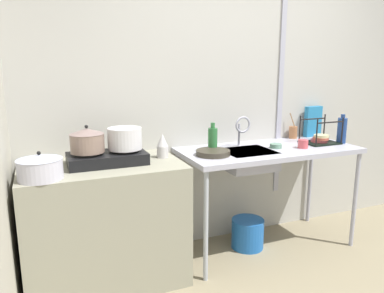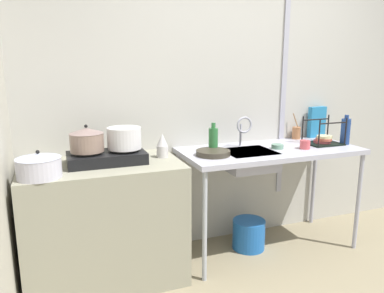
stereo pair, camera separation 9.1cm
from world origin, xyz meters
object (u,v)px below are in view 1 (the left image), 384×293
object	(u,v)px
bottle_by_rack	(342,130)
utensil_jar	(293,132)
bucket_on_floor	(248,233)
percolator	(162,146)
stove	(107,158)
frying_pan	(213,153)
bottle_by_sink	(213,139)
small_bowl_on_drainboard	(276,146)
sink_basin	(247,160)
pot_on_left_burner	(87,140)
cup_by_rack	(303,144)
pot_on_right_burner	(125,138)
faucet	(242,126)
cereal_box	(313,121)
pot_beside_stove	(40,167)
dish_rack	(320,139)

from	to	relation	value
bottle_by_rack	utensil_jar	distance (m)	0.44
bucket_on_floor	percolator	bearing A→B (deg)	-179.54
stove	bucket_on_floor	xyz separation A→B (m)	(1.20, 0.04, -0.82)
frying_pan	bottle_by_sink	xyz separation A→B (m)	(0.05, 0.11, 0.08)
small_bowl_on_drainboard	sink_basin	bearing A→B (deg)	-178.97
pot_on_left_burner	bottle_by_sink	xyz separation A→B (m)	(0.99, 0.06, -0.08)
sink_basin	cup_by_rack	xyz separation A→B (m)	(0.49, -0.09, 0.11)
sink_basin	small_bowl_on_drainboard	distance (m)	0.29
sink_basin	utensil_jar	world-z (taller)	utensil_jar
frying_pan	bottle_by_sink	bearing A→B (deg)	66.13
sink_basin	utensil_jar	xyz separation A→B (m)	(0.68, 0.30, 0.13)
small_bowl_on_drainboard	bottle_by_sink	xyz separation A→B (m)	(-0.56, 0.08, 0.08)
pot_on_right_burner	small_bowl_on_drainboard	size ratio (longest dim) A/B	2.40
bottle_by_sink	bucket_on_floor	size ratio (longest dim) A/B	0.84
sink_basin	small_bowl_on_drainboard	bearing A→B (deg)	1.03
stove	small_bowl_on_drainboard	world-z (taller)	stove
stove	frying_pan	bearing A→B (deg)	-3.65
faucet	bucket_on_floor	xyz separation A→B (m)	(0.03, -0.10, -0.95)
utensil_jar	cereal_box	bearing A→B (deg)	3.07
pot_beside_stove	percolator	world-z (taller)	percolator
cereal_box	pot_beside_stove	bearing A→B (deg)	-174.59
frying_pan	bottle_by_rack	distance (m)	1.27
faucet	utensil_jar	distance (m)	0.67
dish_rack	utensil_jar	xyz separation A→B (m)	(-0.08, 0.28, 0.02)
stove	frying_pan	size ratio (longest dim) A/B	2.04
sink_basin	stove	bearing A→B (deg)	178.75
pot_on_right_burner	dish_rack	xyz separation A→B (m)	(1.77, -0.01, -0.14)
stove	percolator	distance (m)	0.43
sink_basin	bucket_on_floor	size ratio (longest dim) A/B	1.45
pot_beside_stove	bottle_by_sink	distance (m)	1.33
pot_on_right_burner	pot_beside_stove	bearing A→B (deg)	-160.18
pot_beside_stove	frying_pan	size ratio (longest dim) A/B	1.03
sink_basin	dish_rack	size ratio (longest dim) A/B	1.37
faucet	small_bowl_on_drainboard	size ratio (longest dim) A/B	2.62
percolator	dish_rack	world-z (taller)	dish_rack
pot_on_right_burner	faucet	distance (m)	1.05
dish_rack	bucket_on_floor	bearing A→B (deg)	176.28
pot_beside_stove	small_bowl_on_drainboard	distance (m)	1.87
cereal_box	utensil_jar	world-z (taller)	cereal_box
bottle_by_rack	pot_on_left_burner	bearing A→B (deg)	178.09
faucet	cereal_box	bearing A→B (deg)	9.73
percolator	utensil_jar	world-z (taller)	utensil_jar
frying_pan	utensil_jar	xyz separation A→B (m)	(1.01, 0.33, 0.04)
pot_on_right_burner	faucet	xyz separation A→B (m)	(1.04, 0.14, 0.00)
dish_rack	bottle_by_rack	distance (m)	0.21
stove	bucket_on_floor	distance (m)	1.45
utensil_jar	bucket_on_floor	world-z (taller)	utensil_jar
stove	dish_rack	distance (m)	1.90
frying_pan	pot_beside_stove	bearing A→B (deg)	-172.93
frying_pan	dish_rack	xyz separation A→B (m)	(1.09, 0.04, 0.02)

